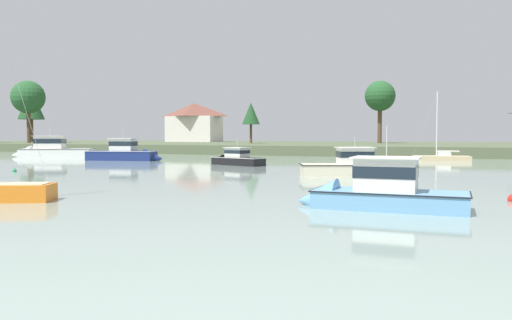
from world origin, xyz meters
TOP-DOWN VIEW (x-y plane):
  - far_shore_bank at (0.00, 92.27)m, footprint 200.24×55.66m
  - cruiser_navy at (-23.29, 45.83)m, footprint 9.65×4.13m
  - cruiser_black at (-7.87, 41.76)m, footprint 6.94×4.12m
  - sailboat_sand at (11.76, 57.92)m, footprint 6.74×2.82m
  - cruiser_cream at (6.23, 32.39)m, footprint 8.16×5.09m
  - cruiser_skyblue at (9.37, 15.86)m, footprint 7.03×2.46m
  - cruiser_white at (-39.33, 50.06)m, footprint 11.09×7.04m
  - mooring_buoy_green at (-21.34, 26.90)m, footprint 0.34×0.34m
  - shore_tree_inland_a at (-65.98, 73.66)m, footprint 6.55×6.55m
  - shore_tree_center_right at (-76.52, 85.11)m, footprint 5.84×5.84m
  - shore_tree_center_left at (0.33, 94.20)m, footprint 5.81×5.81m
  - shore_tree_far_left at (-22.48, 84.49)m, footprint 3.38×3.38m
  - cottage_eastern at (-43.24, 101.20)m, footprint 12.65×7.65m

SIDE VIEW (x-z plane):
  - mooring_buoy_green at x=-21.34m, z-range -0.13..0.26m
  - sailboat_sand at x=11.76m, z-range -4.07..4.44m
  - cruiser_black at x=-7.87m, z-range -1.28..2.10m
  - cruiser_cream at x=6.23m, z-range -1.41..2.37m
  - cruiser_skyblue at x=9.37m, z-range -1.61..2.65m
  - cruiser_navy at x=-23.29m, z-range -1.88..3.04m
  - cruiser_white at x=-39.33m, z-range -1.93..3.34m
  - far_shore_bank at x=0.00m, z-range 0.00..1.46m
  - cottage_eastern at x=-43.24m, z-range 1.62..10.65m
  - shore_tree_far_left at x=-22.48m, z-range 3.21..10.96m
  - shore_tree_center_right at x=-76.52m, z-range 3.96..16.28m
  - shore_tree_center_left at x=0.33m, z-range 4.41..16.38m
  - shore_tree_inland_a at x=-65.98m, z-range 4.31..16.73m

